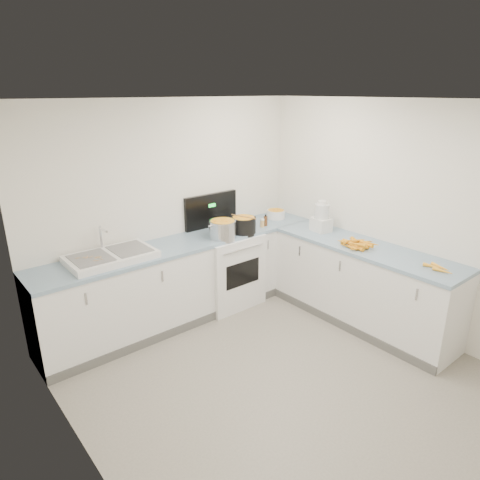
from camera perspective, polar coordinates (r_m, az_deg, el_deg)
floor at (r=4.20m, az=6.74°, el=-18.53°), size 3.50×4.00×0.00m
ceiling at (r=3.32m, az=8.51°, el=17.92°), size 3.50×4.00×0.00m
wall_back at (r=5.08m, az=-9.13°, el=4.02°), size 3.50×0.00×2.50m
wall_left at (r=2.70m, az=-19.51°, el=-11.25°), size 0.00×4.00×2.50m
wall_right at (r=4.94m, az=21.61°, el=2.47°), size 0.00×4.00×2.50m
counter_back at (r=5.10m, az=-6.94°, el=-5.13°), size 3.50×0.62×0.94m
counter_right at (r=5.11m, az=15.94°, el=-5.71°), size 0.62×2.20×0.94m
stove at (r=5.37m, az=-1.92°, el=-3.63°), size 0.76×0.65×1.36m
sink at (r=4.53m, az=-16.81°, el=-2.12°), size 0.86×0.52×0.31m
steel_pot at (r=4.97m, az=-2.31°, el=1.33°), size 0.35×0.35×0.23m
black_pot at (r=5.16m, az=0.48°, el=1.91°), size 0.30×0.30×0.21m
wooden_spoon at (r=5.12m, az=0.49°, el=3.14°), size 0.12×0.33×0.01m
mixing_bowl at (r=5.77m, az=4.80°, el=3.45°), size 0.27×0.27×0.11m
extract_bottle at (r=5.43m, az=3.42°, el=2.54°), size 0.05×0.05×0.12m
spice_jar at (r=5.39m, az=2.98°, el=2.20°), size 0.05×0.05×0.09m
food_processor at (r=5.28m, az=10.80°, el=2.87°), size 0.21×0.25×0.38m
carrot_pile at (r=4.86m, az=15.26°, el=-0.51°), size 0.43×0.41×0.09m
peeled_carrots at (r=4.53m, az=24.94°, el=-3.40°), size 0.14×0.30×0.04m
peelings at (r=4.44m, az=-19.16°, el=-2.26°), size 0.22×0.20×0.01m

